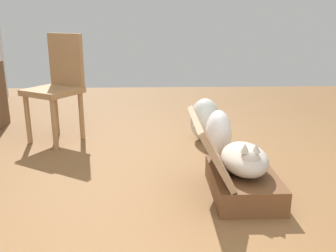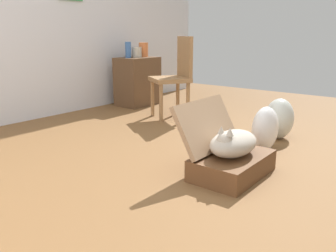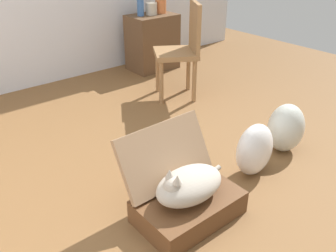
# 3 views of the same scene
# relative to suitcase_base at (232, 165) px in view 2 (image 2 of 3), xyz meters

# --- Properties ---
(ground_plane) EXTENTS (7.68, 7.68, 0.00)m
(ground_plane) POSITION_rel_suitcase_base_xyz_m (-0.01, 0.45, -0.08)
(ground_plane) COLOR brown
(ground_plane) RESTS_ON ground
(wall_back) EXTENTS (6.40, 0.15, 2.60)m
(wall_back) POSITION_rel_suitcase_base_xyz_m (-0.01, 2.71, 1.22)
(wall_back) COLOR silver
(wall_back) RESTS_ON ground
(suitcase_base) EXTENTS (0.61, 0.39, 0.15)m
(suitcase_base) POSITION_rel_suitcase_base_xyz_m (0.00, 0.00, 0.00)
(suitcase_base) COLOR brown
(suitcase_base) RESTS_ON ground
(suitcase_lid) EXTENTS (0.61, 0.22, 0.36)m
(suitcase_lid) POSITION_rel_suitcase_base_xyz_m (0.00, 0.22, 0.26)
(suitcase_lid) COLOR #9B7756
(suitcase_lid) RESTS_ON suitcase_base
(cat) EXTENTS (0.52, 0.28, 0.23)m
(cat) POSITION_rel_suitcase_base_xyz_m (-0.01, 0.00, 0.17)
(cat) COLOR #B2A899
(cat) RESTS_ON suitcase_base
(plastic_bag_white) EXTENTS (0.31, 0.20, 0.39)m
(plastic_bag_white) POSITION_rel_suitcase_base_xyz_m (0.66, 0.05, 0.12)
(plastic_bag_white) COLOR white
(plastic_bag_white) RESTS_ON ground
(plastic_bag_clear) EXTENTS (0.30, 0.27, 0.39)m
(plastic_bag_clear) POSITION_rel_suitcase_base_xyz_m (1.09, 0.10, 0.12)
(plastic_bag_clear) COLOR silver
(plastic_bag_clear) RESTS_ON ground
(side_table) EXTENTS (0.57, 0.40, 0.66)m
(side_table) POSITION_rel_suitcase_base_xyz_m (1.48, 2.30, 0.26)
(side_table) COLOR brown
(side_table) RESTS_ON ground
(vase_tall) EXTENTS (0.08, 0.08, 0.21)m
(vase_tall) POSITION_rel_suitcase_base_xyz_m (1.34, 2.32, 0.69)
(vase_tall) COLOR #38609E
(vase_tall) RESTS_ON side_table
(vase_short) EXTENTS (0.13, 0.13, 0.20)m
(vase_short) POSITION_rel_suitcase_base_xyz_m (1.62, 2.30, 0.68)
(vase_short) COLOR #CC6B38
(vase_short) RESTS_ON side_table
(vase_round) EXTENTS (0.14, 0.14, 0.14)m
(vase_round) POSITION_rel_suitcase_base_xyz_m (1.48, 2.30, 0.66)
(vase_round) COLOR #B7AD99
(vase_round) RESTS_ON side_table
(chair) EXTENTS (0.56, 0.56, 0.95)m
(chair) POSITION_rel_suitcase_base_xyz_m (1.18, 1.41, 0.44)
(chair) COLOR olive
(chair) RESTS_ON ground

